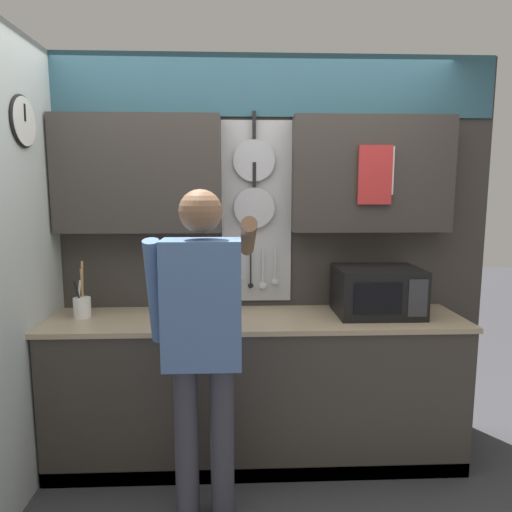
% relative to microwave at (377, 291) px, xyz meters
% --- Properties ---
extents(ground_plane, '(14.00, 14.00, 0.00)m').
position_rel_microwave_xyz_m(ground_plane, '(-0.75, -0.04, -1.06)').
color(ground_plane, '#38383D').
extents(base_cabinet_counter, '(2.52, 0.58, 0.92)m').
position_rel_microwave_xyz_m(base_cabinet_counter, '(-0.75, -0.04, -0.61)').
color(base_cabinet_counter, '#38332D').
rests_on(base_cabinet_counter, ground_plane).
extents(back_wall_unit, '(3.09, 0.23, 2.53)m').
position_rel_microwave_xyz_m(back_wall_unit, '(-0.75, 0.22, 0.46)').
color(back_wall_unit, '#38332D').
rests_on(back_wall_unit, ground_plane).
extents(side_wall, '(0.07, 1.60, 2.53)m').
position_rel_microwave_xyz_m(side_wall, '(-2.03, -0.45, 0.21)').
color(side_wall, silver).
rests_on(side_wall, ground_plane).
extents(microwave, '(0.51, 0.40, 0.30)m').
position_rel_microwave_xyz_m(microwave, '(0.00, 0.00, 0.00)').
color(microwave, black).
rests_on(microwave, base_cabinet_counter).
extents(knife_block, '(0.13, 0.16, 0.27)m').
position_rel_microwave_xyz_m(knife_block, '(-1.07, 0.00, -0.04)').
color(knife_block, brown).
rests_on(knife_block, base_cabinet_counter).
extents(utensil_crock, '(0.10, 0.11, 0.34)m').
position_rel_microwave_xyz_m(utensil_crock, '(-1.82, 0.00, -0.07)').
color(utensil_crock, white).
rests_on(utensil_crock, base_cabinet_counter).
extents(person, '(0.54, 0.65, 1.69)m').
position_rel_microwave_xyz_m(person, '(-1.04, -0.57, -0.05)').
color(person, '#383842').
rests_on(person, ground_plane).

